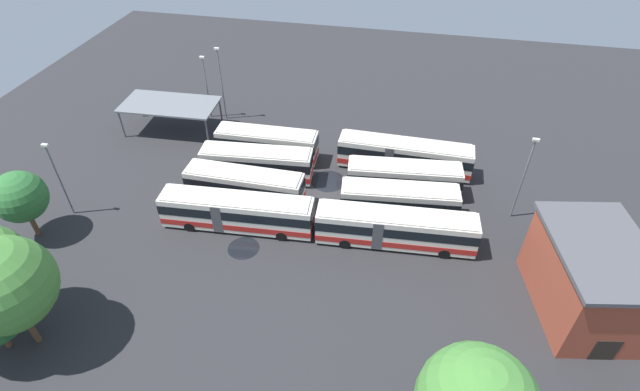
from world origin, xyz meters
name	(u,v)px	position (x,y,z in m)	size (l,w,h in m)	color
ground_plane	(325,196)	(0.00, 0.00, 0.00)	(92.55, 92.55, 0.00)	#28282B
bus_row0_slot0	(237,212)	(-6.89, -6.04, 1.82)	(13.98, 3.53, 3.44)	silver
bus_row0_slot1	(245,186)	(-7.40, -2.29, 1.82)	(11.48, 2.74, 3.44)	silver
bus_row0_slot2	(257,163)	(-7.39, 1.52, 1.82)	(11.51, 3.60, 3.44)	silver
bus_row0_slot3	(267,144)	(-7.42, 5.19, 1.82)	(10.98, 2.87, 3.44)	silver
bus_row1_slot0	(395,228)	(7.31, -5.23, 1.82)	(13.99, 3.55, 3.44)	silver
bus_row1_slot1	(399,201)	(7.36, -1.53, 1.82)	(10.99, 3.75, 3.44)	silver
bus_row1_slot2	(404,178)	(7.51, 2.06, 1.82)	(11.23, 3.72, 3.44)	silver
bus_row1_slot3	(404,155)	(7.23, 6.09, 1.82)	(13.89, 2.89, 3.44)	silver
depot_building	(589,278)	(21.76, -9.22, 3.27)	(8.30, 10.88, 6.50)	#99422D
maintenance_shelter	(169,105)	(-20.07, 8.46, 3.35)	(11.14, 5.92, 3.52)	slate
lamp_post_far_corner	(524,176)	(17.88, 0.71, 4.75)	(0.56, 0.28, 8.67)	slate
lamp_post_mid_lot	(58,177)	(-22.95, -7.52, 4.33)	(0.56, 0.28, 7.84)	slate
lamp_post_near_entrance	(206,84)	(-16.97, 12.35, 4.34)	(0.56, 0.28, 7.86)	slate
lamp_post_by_building	(221,81)	(-14.99, 12.33, 4.95)	(0.56, 0.28, 9.06)	slate
tree_northeast	(4,285)	(-17.10, -20.62, 6.17)	(6.57, 6.57, 9.46)	brown
tree_west_edge	(20,197)	(-24.40, -10.76, 4.35)	(4.52, 4.52, 6.63)	brown
puddle_front_lane	(328,181)	(-0.09, 2.40, 0.00)	(3.63, 3.63, 0.01)	black
puddle_between_rows	(244,248)	(-5.53, -8.61, 0.00)	(2.82, 2.82, 0.01)	black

